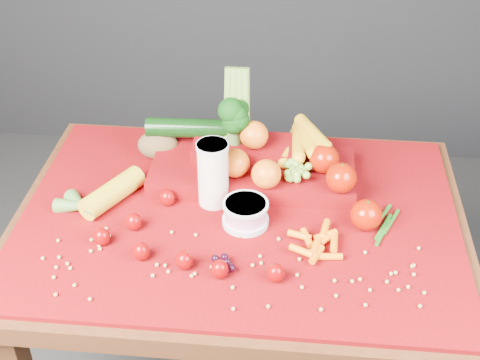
# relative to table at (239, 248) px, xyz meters

# --- Properties ---
(table) EXTENTS (1.10, 0.80, 0.75)m
(table) POSITION_rel_table_xyz_m (0.00, 0.00, 0.00)
(table) COLOR #331B0B
(table) RESTS_ON ground
(red_cloth) EXTENTS (1.05, 0.75, 0.01)m
(red_cloth) POSITION_rel_table_xyz_m (0.00, 0.00, 0.10)
(red_cloth) COLOR maroon
(red_cloth) RESTS_ON table
(milk_glass) EXTENTS (0.08, 0.08, 0.17)m
(milk_glass) POSITION_rel_table_xyz_m (-0.07, 0.04, 0.20)
(milk_glass) COLOR #F1E0D2
(milk_glass) RESTS_ON red_cloth
(yogurt_bowl) EXTENTS (0.11, 0.11, 0.06)m
(yogurt_bowl) POSITION_rel_table_xyz_m (0.02, -0.03, 0.14)
(yogurt_bowl) COLOR silver
(yogurt_bowl) RESTS_ON red_cloth
(strawberry_scatter) EXTENTS (0.48, 0.28, 0.05)m
(strawberry_scatter) POSITION_rel_table_xyz_m (-0.16, -0.13, 0.13)
(strawberry_scatter) COLOR maroon
(strawberry_scatter) RESTS_ON red_cloth
(dark_grape_cluster) EXTENTS (0.06, 0.05, 0.03)m
(dark_grape_cluster) POSITION_rel_table_xyz_m (-0.02, -0.19, 0.12)
(dark_grape_cluster) COLOR black
(dark_grape_cluster) RESTS_ON red_cloth
(soybean_scatter) EXTENTS (0.84, 0.24, 0.01)m
(soybean_scatter) POSITION_rel_table_xyz_m (0.00, -0.20, 0.11)
(soybean_scatter) COLOR tan
(soybean_scatter) RESTS_ON red_cloth
(corn_ear) EXTENTS (0.26, 0.26, 0.06)m
(corn_ear) POSITION_rel_table_xyz_m (-0.36, -0.01, 0.13)
(corn_ear) COLOR gold
(corn_ear) RESTS_ON red_cloth
(potato) EXTENTS (0.11, 0.08, 0.08)m
(potato) POSITION_rel_table_xyz_m (-0.24, 0.23, 0.15)
(potato) COLOR brown
(potato) RESTS_ON red_cloth
(baby_carrot_pile) EXTENTS (0.17, 0.17, 0.03)m
(baby_carrot_pile) POSITION_rel_table_xyz_m (0.19, -0.11, 0.12)
(baby_carrot_pile) COLOR orange
(baby_carrot_pile) RESTS_ON red_cloth
(green_bean_pile) EXTENTS (0.14, 0.12, 0.01)m
(green_bean_pile) POSITION_rel_table_xyz_m (0.35, -0.01, 0.11)
(green_bean_pile) COLOR #1F5F15
(green_bean_pile) RESTS_ON red_cloth
(produce_mound) EXTENTS (0.61, 0.36, 0.27)m
(produce_mound) POSITION_rel_table_xyz_m (0.04, 0.16, 0.17)
(produce_mound) COLOR maroon
(produce_mound) RESTS_ON red_cloth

